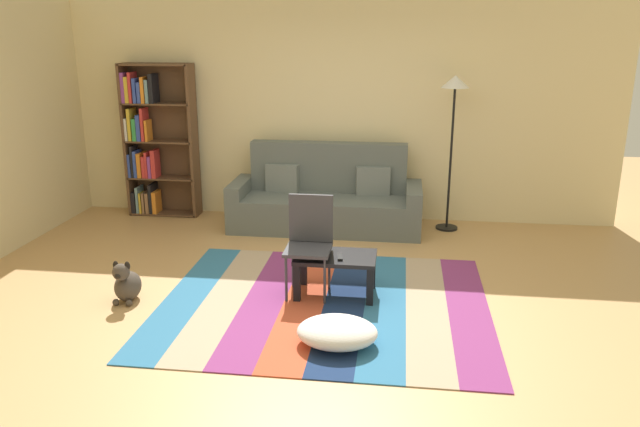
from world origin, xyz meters
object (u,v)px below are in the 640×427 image
bookshelf (152,142)px  standing_lamp (454,102)px  dog (127,284)px  tv_remote (340,257)px  couch (326,200)px  pouf (337,332)px  folding_chair (309,237)px  coffee_table (336,263)px

bookshelf → standing_lamp: (3.70, -0.16, 0.57)m
dog → tv_remote: (1.86, 0.30, 0.23)m
couch → tv_remote: size_ratio=15.07×
standing_lamp → tv_remote: standing_lamp is taller
pouf → folding_chair: size_ratio=0.69×
couch → folding_chair: size_ratio=2.51×
pouf → standing_lamp: bearing=71.6°
pouf → dog: bearing=163.7°
bookshelf → standing_lamp: 3.75m
coffee_table → dog: bearing=-168.6°
dog → standing_lamp: standing_lamp is taller
bookshelf → coffee_table: (2.58, -2.26, -0.63)m
standing_lamp → couch: bearing=-175.0°
standing_lamp → tv_remote: size_ratio=12.12×
folding_chair → pouf: bearing=-15.2°
folding_chair → couch: bearing=147.1°
couch → pouf: size_ratio=3.65×
coffee_table → tv_remote: 0.12m
standing_lamp → pouf: bearing=-108.4°
pouf → standing_lamp: (1.01, 3.03, 1.41)m
tv_remote → couch: bearing=94.5°
dog → folding_chair: (1.58, 0.41, 0.37)m
pouf → standing_lamp: standing_lamp is taller
pouf → dog: dog is taller
bookshelf → folding_chair: bearing=-43.5°
couch → folding_chair: couch is taller
tv_remote → bookshelf: bearing=132.6°
couch → pouf: (0.44, -2.91, -0.23)m
coffee_table → standing_lamp: (1.12, 2.10, 1.21)m
coffee_table → pouf: 0.96m
standing_lamp → folding_chair: size_ratio=2.02×
pouf → dog: 2.01m
dog → standing_lamp: size_ratio=0.22×
pouf → folding_chair: (-0.36, 0.97, 0.42)m
dog → pouf: bearing=-16.3°
couch → tv_remote: 2.08m
dog → standing_lamp: (2.94, 2.47, 1.36)m
tv_remote → folding_chair: size_ratio=0.17×
couch → pouf: bearing=-81.4°
dog → tv_remote: bearing=9.2°
pouf → bookshelf: bearing=130.2°
dog → folding_chair: 1.67m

